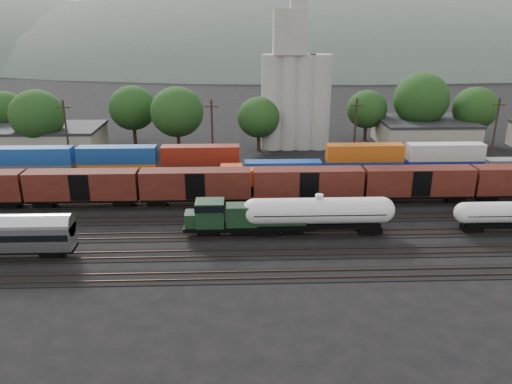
{
  "coord_description": "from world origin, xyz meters",
  "views": [
    {
      "loc": [
        -7.53,
        -59.82,
        25.24
      ],
      "look_at": [
        -5.38,
        2.0,
        3.0
      ],
      "focal_mm": 35.0,
      "sensor_mm": 36.0,
      "label": 1
    }
  ],
  "objects_px": {
    "green_locomotive": "(243,217)",
    "grain_silo": "(295,91)",
    "orange_locomotive": "(259,178)",
    "tank_car_a": "(318,212)"
  },
  "relations": [
    {
      "from": "tank_car_a",
      "to": "grain_silo",
      "type": "height_order",
      "value": "grain_silo"
    },
    {
      "from": "green_locomotive",
      "to": "grain_silo",
      "type": "bearing_deg",
      "value": 75.63
    },
    {
      "from": "tank_car_a",
      "to": "grain_silo",
      "type": "xyz_separation_m",
      "value": [
        1.44,
        41.0,
        8.42
      ]
    },
    {
      "from": "green_locomotive",
      "to": "grain_silo",
      "type": "xyz_separation_m",
      "value": [
        10.5,
        41.0,
        8.86
      ]
    },
    {
      "from": "tank_car_a",
      "to": "orange_locomotive",
      "type": "xyz_separation_m",
      "value": [
        -6.55,
        15.0,
        -0.54
      ]
    },
    {
      "from": "orange_locomotive",
      "to": "grain_silo",
      "type": "relative_size",
      "value": 0.55
    },
    {
      "from": "tank_car_a",
      "to": "orange_locomotive",
      "type": "relative_size",
      "value": 1.15
    },
    {
      "from": "tank_car_a",
      "to": "orange_locomotive",
      "type": "distance_m",
      "value": 16.38
    },
    {
      "from": "green_locomotive",
      "to": "tank_car_a",
      "type": "bearing_deg",
      "value": -0.0
    },
    {
      "from": "orange_locomotive",
      "to": "grain_silo",
      "type": "distance_m",
      "value": 28.64
    }
  ]
}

